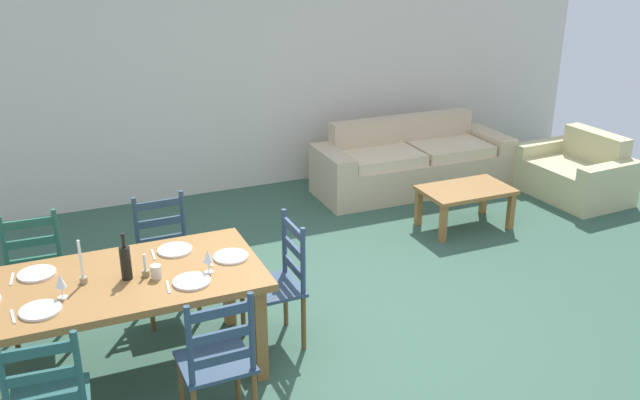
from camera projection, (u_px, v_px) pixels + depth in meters
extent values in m
cube|color=#355947|center=(337.00, 329.00, 5.28)|extent=(9.60, 9.60, 0.02)
cube|color=beige|center=(214.00, 74.00, 7.60)|extent=(9.60, 0.16, 2.70)
cube|color=olive|center=(114.00, 282.00, 4.43)|extent=(1.90, 0.96, 0.05)
cube|color=olive|center=(260.00, 334.00, 4.56)|extent=(0.08, 0.08, 0.70)
cube|color=olive|center=(228.00, 283.00, 5.21)|extent=(0.08, 0.08, 0.70)
cylinder|color=#23514E|center=(4.00, 387.00, 3.44)|extent=(0.04, 0.04, 0.50)
cylinder|color=#23514E|center=(79.00, 373.00, 3.55)|extent=(0.04, 0.04, 0.50)
cube|color=#23514E|center=(42.00, 377.00, 3.49)|extent=(0.38, 0.05, 0.06)
cube|color=#23514E|center=(37.00, 351.00, 3.44)|extent=(0.38, 0.05, 0.06)
cube|color=#2C425A|center=(215.00, 362.00, 4.09)|extent=(0.43, 0.41, 0.03)
cylinder|color=brown|center=(181.00, 386.00, 4.25)|extent=(0.04, 0.04, 0.43)
cylinder|color=brown|center=(237.00, 371.00, 4.39)|extent=(0.04, 0.04, 0.43)
cylinder|color=#2C425A|center=(190.00, 346.00, 3.78)|extent=(0.04, 0.04, 0.50)
cylinder|color=#2C425A|center=(252.00, 331.00, 3.92)|extent=(0.04, 0.04, 0.50)
cube|color=#2C425A|center=(222.00, 358.00, 3.90)|extent=(0.38, 0.03, 0.06)
cube|color=#2C425A|center=(221.00, 336.00, 3.84)|extent=(0.38, 0.03, 0.06)
cube|color=#2C425A|center=(220.00, 312.00, 3.79)|extent=(0.38, 0.03, 0.06)
cube|color=#245B49|center=(37.00, 287.00, 4.94)|extent=(0.43, 0.41, 0.03)
cylinder|color=brown|center=(69.00, 322.00, 4.94)|extent=(0.04, 0.04, 0.43)
cylinder|color=brown|center=(15.00, 332.00, 4.82)|extent=(0.04, 0.04, 0.43)
cylinder|color=brown|center=(67.00, 300.00, 5.23)|extent=(0.04, 0.04, 0.43)
cylinder|color=brown|center=(16.00, 309.00, 5.11)|extent=(0.04, 0.04, 0.43)
cylinder|color=#245B49|center=(58.00, 241.00, 5.05)|extent=(0.04, 0.04, 0.50)
cylinder|color=#245B49|center=(5.00, 249.00, 4.93)|extent=(0.04, 0.04, 0.50)
cube|color=#245B49|center=(34.00, 261.00, 5.04)|extent=(0.38, 0.03, 0.06)
cube|color=#245B49|center=(31.00, 242.00, 4.98)|extent=(0.38, 0.03, 0.06)
cube|color=#245B49|center=(28.00, 223.00, 4.93)|extent=(0.38, 0.03, 0.06)
cube|color=#2B4354|center=(168.00, 264.00, 5.29)|extent=(0.43, 0.41, 0.03)
cylinder|color=brown|center=(198.00, 296.00, 5.29)|extent=(0.04, 0.04, 0.43)
cylinder|color=brown|center=(151.00, 305.00, 5.16)|extent=(0.04, 0.04, 0.43)
cylinder|color=brown|center=(188.00, 277.00, 5.58)|extent=(0.04, 0.04, 0.43)
cylinder|color=brown|center=(143.00, 285.00, 5.45)|extent=(0.04, 0.04, 0.43)
cylinder|color=#2B4354|center=(183.00, 221.00, 5.40)|extent=(0.04, 0.04, 0.50)
cylinder|color=#2B4354|center=(137.00, 228.00, 5.27)|extent=(0.04, 0.04, 0.50)
cube|color=#2B4354|center=(162.00, 240.00, 5.38)|extent=(0.38, 0.03, 0.06)
cube|color=#2B4354|center=(160.00, 222.00, 5.33)|extent=(0.38, 0.03, 0.06)
cube|color=#2B4354|center=(158.00, 204.00, 5.27)|extent=(0.38, 0.03, 0.06)
cube|color=#304661|center=(272.00, 288.00, 4.93)|extent=(0.40, 0.42, 0.03)
cylinder|color=brown|center=(258.00, 333.00, 4.80)|extent=(0.04, 0.04, 0.43)
cylinder|color=brown|center=(243.00, 309.00, 5.11)|extent=(0.04, 0.04, 0.43)
cylinder|color=brown|center=(304.00, 323.00, 4.93)|extent=(0.04, 0.04, 0.43)
cylinder|color=brown|center=(286.00, 300.00, 5.23)|extent=(0.04, 0.04, 0.43)
cylinder|color=#304661|center=(303.00, 261.00, 4.75)|extent=(0.04, 0.04, 0.50)
cylinder|color=#304661|center=(284.00, 241.00, 5.05)|extent=(0.04, 0.04, 0.50)
cube|color=#304661|center=(294.00, 267.00, 4.95)|extent=(0.03, 0.38, 0.06)
cube|color=#304661|center=(293.00, 248.00, 4.89)|extent=(0.03, 0.38, 0.06)
cube|color=#304661|center=(293.00, 229.00, 4.84)|extent=(0.03, 0.38, 0.06)
cylinder|color=white|center=(40.00, 310.00, 4.04)|extent=(0.24, 0.24, 0.02)
cube|color=silver|center=(13.00, 317.00, 3.99)|extent=(0.03, 0.17, 0.01)
cylinder|color=white|center=(192.00, 282.00, 4.37)|extent=(0.24, 0.24, 0.02)
cube|color=silver|center=(168.00, 287.00, 4.32)|extent=(0.03, 0.17, 0.01)
cylinder|color=white|center=(37.00, 274.00, 4.47)|extent=(0.24, 0.24, 0.02)
cube|color=silver|center=(12.00, 279.00, 4.42)|extent=(0.03, 0.17, 0.01)
cylinder|color=white|center=(175.00, 250.00, 4.80)|extent=(0.24, 0.24, 0.02)
cube|color=silver|center=(153.00, 255.00, 4.75)|extent=(0.03, 0.17, 0.01)
cylinder|color=white|center=(231.00, 256.00, 4.71)|extent=(0.24, 0.24, 0.02)
cube|color=silver|center=(209.00, 261.00, 4.65)|extent=(0.02, 0.17, 0.01)
cylinder|color=black|center=(126.00, 263.00, 4.39)|extent=(0.07, 0.07, 0.22)
cylinder|color=black|center=(123.00, 242.00, 4.33)|extent=(0.02, 0.02, 0.08)
cylinder|color=black|center=(122.00, 235.00, 4.31)|extent=(0.03, 0.03, 0.02)
cylinder|color=white|center=(63.00, 297.00, 4.19)|extent=(0.06, 0.06, 0.01)
cylinder|color=white|center=(62.00, 292.00, 4.18)|extent=(0.01, 0.01, 0.07)
cone|color=white|center=(60.00, 281.00, 4.15)|extent=(0.06, 0.06, 0.08)
cylinder|color=white|center=(209.00, 272.00, 4.50)|extent=(0.06, 0.06, 0.01)
cylinder|color=white|center=(209.00, 267.00, 4.49)|extent=(0.01, 0.01, 0.07)
cone|color=white|center=(208.00, 256.00, 4.46)|extent=(0.06, 0.06, 0.08)
cylinder|color=beige|center=(156.00, 272.00, 4.42)|extent=(0.07, 0.07, 0.09)
cylinder|color=#998C66|center=(84.00, 280.00, 4.37)|extent=(0.05, 0.05, 0.04)
cylinder|color=white|center=(81.00, 259.00, 4.31)|extent=(0.02, 0.02, 0.26)
cylinder|color=#998C66|center=(146.00, 273.00, 4.45)|extent=(0.05, 0.05, 0.04)
cylinder|color=white|center=(145.00, 262.00, 4.43)|extent=(0.02, 0.02, 0.11)
cube|color=#CEB591|center=(413.00, 173.00, 7.99)|extent=(1.81, 0.82, 0.40)
cube|color=#CEB591|center=(401.00, 149.00, 8.18)|extent=(1.80, 0.22, 0.80)
cube|color=#CEB591|center=(487.00, 155.00, 8.33)|extent=(0.25, 0.80, 0.58)
cube|color=#CEB591|center=(332.00, 177.00, 7.59)|extent=(0.25, 0.80, 0.58)
cube|color=beige|center=(450.00, 148.00, 8.02)|extent=(0.87, 0.65, 0.12)
cube|color=beige|center=(381.00, 158.00, 7.69)|extent=(0.87, 0.65, 0.12)
cube|color=olive|center=(466.00, 190.00, 6.91)|extent=(0.90, 0.56, 0.04)
cube|color=olive|center=(443.00, 224.00, 6.65)|extent=(0.06, 0.06, 0.38)
cube|color=olive|center=(511.00, 211.00, 6.94)|extent=(0.06, 0.06, 0.38)
cube|color=olive|center=(418.00, 207.00, 7.04)|extent=(0.06, 0.06, 0.38)
cube|color=olive|center=(484.00, 196.00, 7.33)|extent=(0.06, 0.06, 0.38)
cube|color=#CAC28D|center=(572.00, 180.00, 7.80)|extent=(0.85, 0.85, 0.38)
cube|color=#CAC28D|center=(594.00, 162.00, 7.86)|extent=(0.25, 0.81, 0.72)
cube|color=#CAC28D|center=(608.00, 188.00, 7.36)|extent=(0.81, 0.23, 0.52)
cube|color=#CAC28D|center=(542.00, 162.00, 8.18)|extent=(0.81, 0.23, 0.52)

